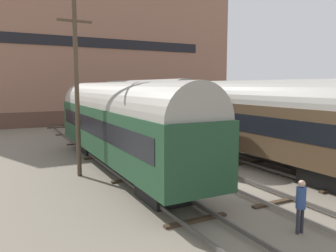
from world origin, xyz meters
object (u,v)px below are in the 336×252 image
object	(u,v)px
train_car_brown	(249,116)
train_car_green	(119,121)
train_car_grey	(139,109)
person_worker	(301,201)
utility_pole	(77,87)

from	to	relation	value
train_car_brown	train_car_green	world-z (taller)	train_car_brown
train_car_grey	train_car_green	size ratio (longest dim) A/B	0.85
train_car_brown	person_worker	bearing A→B (deg)	-121.65
train_car_grey	train_car_green	distance (m)	7.78
train_car_grey	train_car_green	world-z (taller)	train_car_grey
train_car_grey	utility_pole	bearing A→B (deg)	-133.16
train_car_green	utility_pole	bearing A→B (deg)	-174.30
person_worker	train_car_green	bearing A→B (deg)	103.40
train_car_brown	utility_pole	bearing A→B (deg)	170.91
train_car_green	person_worker	size ratio (longest dim) A/B	9.61
train_car_grey	utility_pole	world-z (taller)	utility_pole
train_car_grey	person_worker	world-z (taller)	train_car_grey
train_car_grey	utility_pole	distance (m)	9.61
person_worker	train_car_brown	bearing A→B (deg)	58.35
train_car_green	utility_pole	size ratio (longest dim) A/B	1.88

